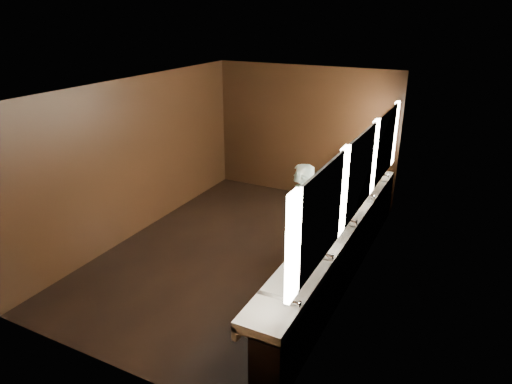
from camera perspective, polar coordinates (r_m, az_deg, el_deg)
floor at (r=7.86m, az=-2.40°, el=-7.46°), size 6.00×6.00×0.00m
ceiling at (r=6.93m, az=-2.77°, el=13.14°), size 4.00×6.00×0.02m
wall_back at (r=9.89m, az=6.03°, el=7.42°), size 4.00×0.02×2.80m
wall_front at (r=5.12m, az=-19.37°, el=-8.09°), size 4.00×0.02×2.80m
wall_left at (r=8.40m, az=-14.59°, el=4.20°), size 0.02×6.00×2.80m
wall_right at (r=6.59m, az=12.78°, el=-0.52°), size 0.02×6.00×2.80m
sink_counter at (r=7.02m, az=10.53°, el=-7.06°), size 0.55×5.40×1.01m
mirror_band at (r=6.47m, az=12.87°, el=2.38°), size 0.06×5.03×1.15m
person at (r=7.12m, az=5.42°, el=-3.05°), size 0.47×0.67×1.72m
trash_bin at (r=6.60m, az=6.71°, el=-10.97°), size 0.40×0.40×0.58m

